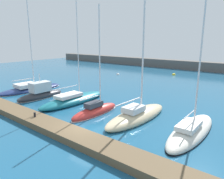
{
  "coord_description": "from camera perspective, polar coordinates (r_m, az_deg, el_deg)",
  "views": [
    {
      "loc": [
        12.26,
        -11.88,
        7.77
      ],
      "look_at": [
        -2.39,
        6.6,
        2.1
      ],
      "focal_mm": 33.66,
      "sensor_mm": 36.0,
      "label": 1
    }
  ],
  "objects": [
    {
      "name": "sailboat_navy_nearest",
      "position": [
        35.03,
        -21.26,
        0.32
      ],
      "size": [
        3.91,
        10.25,
        17.44
      ],
      "rotation": [
        0.0,
        0.0,
        1.52
      ],
      "color": "navy",
      "rests_on": "ground_plane"
    },
    {
      "name": "sailboat_sand_fifth",
      "position": [
        21.17,
        6.81,
        -6.74
      ],
      "size": [
        3.08,
        9.26,
        18.99
      ],
      "rotation": [
        0.0,
        0.0,
        1.52
      ],
      "color": "beige",
      "rests_on": "ground_plane"
    },
    {
      "name": "motorboat_charcoal_second",
      "position": [
        30.13,
        -18.78,
        -1.03
      ],
      "size": [
        2.15,
        6.79,
        3.59
      ],
      "rotation": [
        0.0,
        0.0,
        1.55
      ],
      "color": "#2D2D33",
      "rests_on": "ground_plane"
    },
    {
      "name": "sailboat_red_fourth",
      "position": [
        22.55,
        -4.59,
        -5.74
      ],
      "size": [
        1.79,
        6.56,
        11.47
      ],
      "rotation": [
        0.0,
        0.0,
        1.55
      ],
      "color": "#B72D28",
      "rests_on": "ground_plane"
    },
    {
      "name": "breakwater_seawall",
      "position": [
        57.39,
        25.92,
        5.52
      ],
      "size": [
        108.0,
        2.87,
        2.25
      ],
      "primitive_type": "cube",
      "color": "#5B5651",
      "rests_on": "ground_plane"
    },
    {
      "name": "sailboat_teal_third",
      "position": [
        26.74,
        -10.45,
        -2.65
      ],
      "size": [
        2.87,
        9.93,
        17.81
      ],
      "rotation": [
        0.0,
        0.0,
        1.56
      ],
      "color": "#19707F",
      "rests_on": "ground_plane"
    },
    {
      "name": "dock_bollard",
      "position": [
        21.31,
        -20.24,
        -6.43
      ],
      "size": [
        0.2,
        0.2,
        0.44
      ],
      "primitive_type": "cylinder",
      "color": "black",
      "rests_on": "dock_pier"
    },
    {
      "name": "ground_plane",
      "position": [
        18.76,
        -6.96,
        -11.05
      ],
      "size": [
        120.0,
        120.0,
        0.0
      ],
      "primitive_type": "plane",
      "color": "#1E567A"
    },
    {
      "name": "dock_pier",
      "position": [
        17.58,
        -11.07,
        -11.91
      ],
      "size": [
        41.06,
        2.1,
        0.58
      ],
      "primitive_type": "cube",
      "color": "brown",
      "rests_on": "ground_plane"
    },
    {
      "name": "sailboat_ivory_sixth",
      "position": [
        19.23,
        20.76,
        -10.25
      ],
      "size": [
        2.44,
        9.23,
        19.09
      ],
      "rotation": [
        0.0,
        0.0,
        1.58
      ],
      "color": "silver",
      "rests_on": "ground_plane"
    },
    {
      "name": "mooring_buoy_white",
      "position": [
        47.14,
        1.64,
        4.03
      ],
      "size": [
        0.7,
        0.7,
        0.7
      ],
      "primitive_type": "sphere",
      "color": "white",
      "rests_on": "ground_plane"
    },
    {
      "name": "mooring_buoy_yellow",
      "position": [
        48.7,
        16.41,
        3.79
      ],
      "size": [
        0.83,
        0.83,
        0.83
      ],
      "primitive_type": "sphere",
      "color": "yellow",
      "rests_on": "ground_plane"
    }
  ]
}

